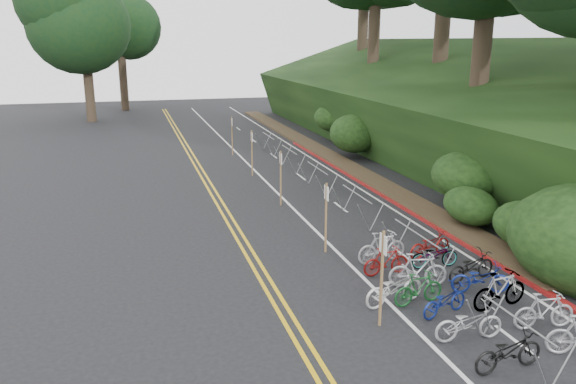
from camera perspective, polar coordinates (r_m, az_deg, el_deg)
name	(u,v)px	position (r m, az deg, el deg)	size (l,w,h in m)	color
ground	(367,320)	(15.44, 8.02, -12.75)	(120.00, 120.00, 0.00)	black
road_markings	(287,211)	(24.46, -0.11, -1.93)	(7.47, 80.00, 0.01)	gold
red_curb	(376,191)	(27.88, 8.89, 0.12)	(0.25, 28.00, 0.10)	maroon
embankment	(436,116)	(36.87, 14.85, 7.44)	(14.30, 48.14, 9.11)	black
bike_rack_front	(516,331)	(14.14, 22.17, -12.92)	(1.11, 2.58, 1.11)	gray
bike_racks_rest	(317,174)	(27.60, 2.99, 1.86)	(1.14, 23.00, 1.17)	gray
signpost_near	(382,272)	(14.59, 9.51, -8.07)	(0.08, 0.40, 2.60)	brown
signposts_rest	(265,161)	(27.76, -2.37, 3.16)	(0.08, 18.40, 2.50)	brown
bike_front	(394,288)	(16.17, 10.73, -9.53)	(1.92, 0.67, 1.01)	beige
bike_valet	(459,284)	(16.91, 16.96, -8.89)	(3.27, 8.46, 1.10)	black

